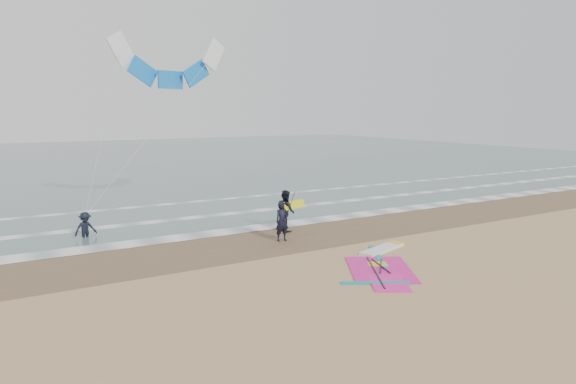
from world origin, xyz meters
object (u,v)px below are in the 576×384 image
person_standing (282,221)px  person_walking (286,211)px  windsurf_rig (382,263)px  person_wading (85,221)px  surf_kite (170,66)px

person_standing → person_walking: 1.89m
windsurf_rig → person_standing: bearing=107.2°
windsurf_rig → person_walking: bearing=93.6°
windsurf_rig → person_standing: size_ratio=3.01×
person_wading → windsurf_rig: bearing=-61.6°
windsurf_rig → person_wading: size_ratio=3.44×
surf_kite → person_walking: bearing=-67.8°
windsurf_rig → person_standing: person_standing is taller
windsurf_rig → person_wading: 12.95m
person_standing → surf_kite: bearing=103.5°
person_wading → person_standing: bearing=-47.5°
person_standing → person_walking: person_walking is taller
person_standing → person_wading: person_standing is taller
windsurf_rig → person_walking: person_walking is taller
person_wading → surf_kite: size_ratio=0.17×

